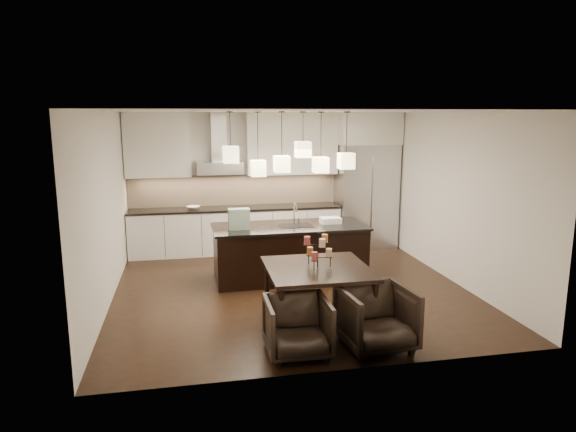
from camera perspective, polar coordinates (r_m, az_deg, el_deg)
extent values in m
cube|color=black|center=(8.34, 0.27, -8.10)|extent=(5.50, 5.50, 0.02)
cube|color=white|center=(7.88, 0.29, 11.65)|extent=(5.50, 5.50, 0.02)
cube|color=silver|center=(10.68, -2.70, 3.93)|extent=(5.50, 0.02, 2.80)
cube|color=silver|center=(5.37, 6.21, -3.38)|extent=(5.50, 0.02, 2.80)
cube|color=silver|center=(7.92, -19.69, 0.74)|extent=(0.02, 5.50, 2.80)
cube|color=silver|center=(8.95, 17.87, 2.00)|extent=(0.02, 5.50, 2.80)
cube|color=#B7B7BA|center=(10.87, 8.64, 2.22)|extent=(1.20, 0.72, 2.15)
cube|color=silver|center=(10.75, 8.86, 9.61)|extent=(1.26, 0.72, 0.65)
cube|color=silver|center=(10.45, -5.77, -1.63)|extent=(4.21, 0.62, 0.88)
cube|color=black|center=(10.36, -5.82, 0.86)|extent=(4.21, 0.66, 0.04)
cube|color=tan|center=(10.60, -6.01, 2.92)|extent=(4.21, 0.02, 0.63)
cube|color=silver|center=(10.31, -14.31, 7.67)|extent=(1.25, 0.35, 1.25)
cube|color=silver|center=(10.52, 0.43, 8.07)|extent=(1.85, 0.35, 1.25)
cube|color=#B7B7BA|center=(10.27, -7.61, 5.35)|extent=(0.90, 0.52, 0.24)
cube|color=#B7B7BA|center=(10.33, -7.74, 8.72)|extent=(0.30, 0.28, 0.96)
imported|color=silver|center=(10.25, -10.47, 0.92)|extent=(0.32, 0.32, 0.06)
cube|color=black|center=(8.72, 0.17, -4.16)|extent=(2.51, 1.03, 0.88)
cube|color=black|center=(8.61, 0.18, -1.20)|extent=(2.59, 1.11, 0.04)
cube|color=#22572E|center=(8.34, -5.47, -0.33)|extent=(0.34, 0.18, 0.34)
cube|color=silver|center=(8.82, 4.72, -0.48)|extent=(0.34, 0.24, 0.10)
cylinder|color=beige|center=(6.71, 4.56, -4.08)|extent=(0.08, 0.08, 0.11)
cylinder|color=orange|center=(6.77, 2.45, -3.90)|extent=(0.08, 0.08, 0.11)
cylinder|color=#AC3F3C|center=(6.53, 2.97, -4.47)|extent=(0.08, 0.08, 0.11)
cylinder|color=orange|center=(6.75, 4.11, -2.49)|extent=(0.08, 0.08, 0.11)
cylinder|color=#AC3F3C|center=(6.62, 2.14, -2.75)|extent=(0.08, 0.08, 0.11)
cylinder|color=beige|center=(6.50, 3.83, -3.01)|extent=(0.08, 0.08, 0.11)
imported|color=black|center=(6.06, 1.07, -12.22)|extent=(0.74, 0.76, 0.68)
imported|color=black|center=(6.30, 9.79, -11.08)|extent=(0.88, 0.90, 0.75)
cube|color=beige|center=(8.12, -6.38, 6.79)|extent=(0.24, 0.24, 0.26)
cube|color=beige|center=(8.47, -3.35, 5.31)|extent=(0.24, 0.24, 0.26)
cube|color=beige|center=(8.45, 1.66, 7.40)|extent=(0.24, 0.24, 0.26)
cube|color=beige|center=(8.65, 3.64, 5.69)|extent=(0.24, 0.24, 0.26)
cube|color=beige|center=(8.52, 6.47, 6.10)|extent=(0.24, 0.24, 0.26)
cube|color=beige|center=(8.25, -0.70, 5.79)|extent=(0.24, 0.24, 0.26)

